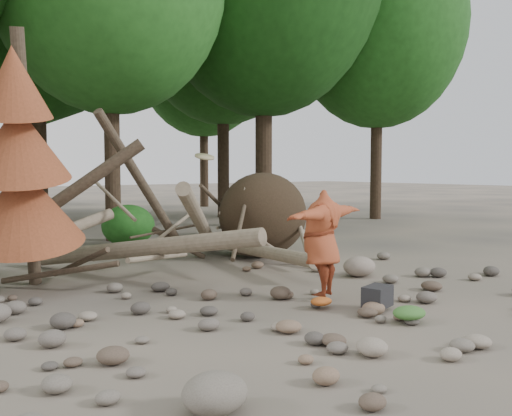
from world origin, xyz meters
TOP-DOWN VIEW (x-y plane):
  - ground at (0.00, 0.00)m, footprint 120.00×120.00m
  - deadfall_pile at (2.02, 4.24)m, footprint 8.55×5.24m
  - dead_conifer at (-3.12, 3.37)m, footprint 2.06×2.16m
  - bush_mid at (0.80, 7.80)m, footprint 1.40×1.40m
  - bush_right at (5.00, 7.00)m, footprint 2.00×2.00m
  - frisbee_thrower at (0.51, 0.19)m, footprint 3.18×1.07m
  - backpack at (0.68, -0.80)m, footprint 0.53×0.42m
  - cloth_green at (0.50, -1.50)m, footprint 0.48×0.40m
  - cloth_orange at (0.11, -0.21)m, footprint 0.34×0.28m
  - boulder_front_left at (-3.13, -2.25)m, footprint 0.58×0.53m
  - boulder_mid_right at (2.47, 1.17)m, footprint 0.65×0.58m

SIDE VIEW (x-z plane):
  - ground at x=0.00m, z-range 0.00..0.00m
  - cloth_orange at x=0.11m, z-range 0.00..0.13m
  - cloth_green at x=0.50m, z-range 0.00..0.18m
  - backpack at x=0.68m, z-range 0.00..0.31m
  - boulder_front_left at x=-3.13m, z-range 0.00..0.35m
  - boulder_mid_right at x=2.47m, z-range 0.00..0.39m
  - bush_mid at x=0.80m, z-range 0.00..1.12m
  - bush_right at x=5.00m, z-range 0.00..1.60m
  - frisbee_thrower at x=0.51m, z-range -0.20..2.03m
  - deadfall_pile at x=2.02m, z-range -0.70..2.60m
  - dead_conifer at x=-3.12m, z-range -0.06..4.29m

